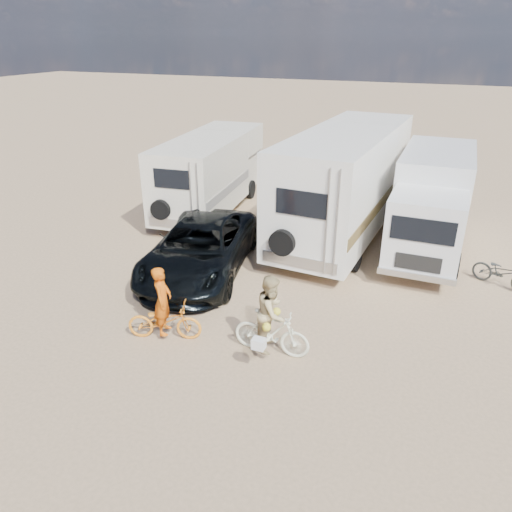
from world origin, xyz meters
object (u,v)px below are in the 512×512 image
at_px(rv_left, 211,175).
at_px(rider_woman, 272,319).
at_px(box_truck, 431,205).
at_px(crate, 287,259).
at_px(cooler, 331,262).
at_px(rv_main, 345,186).
at_px(bike_woman, 271,333).
at_px(bike_man, 164,321).
at_px(bike_parked, 502,273).
at_px(rider_man, 163,307).
at_px(dark_suv, 200,248).

bearing_deg(rv_left, rider_woman, -60.89).
relative_size(box_truck, crate, 15.44).
bearing_deg(cooler, rider_woman, -72.08).
bearing_deg(rider_woman, rv_left, 33.31).
xyz_separation_m(rv_main, bike_woman, (0.13, -7.77, -1.37)).
height_order(bike_man, bike_parked, bike_man).
distance_m(bike_man, rider_woman, 2.70).
bearing_deg(rider_man, bike_woman, -99.24).
relative_size(dark_suv, cooler, 10.13).
relative_size(rider_woman, bike_parked, 1.05).
bearing_deg(bike_woman, box_truck, -21.64).
height_order(rv_left, crate, rv_left).
height_order(dark_suv, crate, dark_suv).
xyz_separation_m(dark_suv, bike_parked, (8.70, 2.47, -0.36)).
bearing_deg(rider_man, box_truck, -52.25).
distance_m(rider_man, crate, 5.35).
height_order(dark_suv, rider_man, rider_man).
xyz_separation_m(rv_main, bike_man, (-2.51, -8.18, -1.45)).
height_order(rv_main, rider_woman, rv_main).
bearing_deg(crate, rider_woman, -75.48).
height_order(box_truck, rider_woman, box_truck).
bearing_deg(rider_man, bike_parked, -70.30).
height_order(box_truck, crate, box_truck).
relative_size(rider_man, crate, 3.93).
height_order(rv_left, bike_parked, rv_left).
bearing_deg(rider_woman, box_truck, -21.64).
height_order(bike_woman, rider_woman, rider_woman).
height_order(dark_suv, rider_woman, rider_woman).
distance_m(rider_man, rider_woman, 2.67).
relative_size(bike_man, bike_parked, 1.04).
bearing_deg(rv_main, bike_man, -103.20).
bearing_deg(rv_left, bike_man, -75.60).
xyz_separation_m(rv_main, rider_man, (-2.51, -8.18, -1.05)).
bearing_deg(bike_man, rv_main, -35.11).
height_order(bike_man, rider_woman, rider_woman).
distance_m(dark_suv, rider_man, 3.69).
relative_size(rv_main, dark_suv, 1.47).
height_order(rv_main, bike_parked, rv_main).
relative_size(box_truck, rider_woman, 3.74).
relative_size(rv_main, cooler, 14.92).
bearing_deg(bike_woman, cooler, -3.59).
bearing_deg(box_truck, bike_woman, -110.06).
relative_size(dark_suv, rider_woman, 3.20).
distance_m(rider_man, cooler, 6.05).
distance_m(bike_woman, cooler, 4.91).
relative_size(rider_woman, crate, 4.13).
height_order(rider_woman, bike_parked, rider_woman).
relative_size(rv_main, rider_man, 4.96).
bearing_deg(bike_man, box_truck, -52.25).
relative_size(box_truck, cooler, 11.82).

